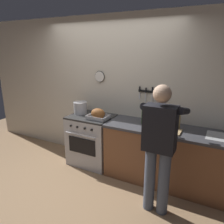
% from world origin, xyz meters
% --- Properties ---
extents(ground_plane, '(8.00, 8.00, 0.00)m').
position_xyz_m(ground_plane, '(0.00, 0.00, 0.00)').
color(ground_plane, '#937251').
extents(wall_back, '(6.00, 0.13, 2.60)m').
position_xyz_m(wall_back, '(0.00, 1.35, 1.30)').
color(wall_back, beige).
rests_on(wall_back, ground).
extents(counter_block, '(2.03, 0.65, 0.90)m').
position_xyz_m(counter_block, '(1.21, 0.99, 0.46)').
color(counter_block, brown).
rests_on(counter_block, ground).
extents(stove, '(0.76, 0.67, 0.90)m').
position_xyz_m(stove, '(-0.22, 0.99, 0.45)').
color(stove, '#BCBCC1').
rests_on(stove, ground).
extents(person_cook, '(0.51, 0.63, 1.66)m').
position_xyz_m(person_cook, '(1.19, 0.32, 0.95)').
color(person_cook, '#4C566B').
rests_on(person_cook, ground).
extents(roasting_pan, '(0.35, 0.26, 0.18)m').
position_xyz_m(roasting_pan, '(-0.02, 0.90, 0.98)').
color(roasting_pan, '#B7B7BC').
rests_on(roasting_pan, stove).
extents(stock_pot, '(0.24, 0.24, 0.22)m').
position_xyz_m(stock_pot, '(-0.47, 1.02, 1.01)').
color(stock_pot, '#B7B7BC').
rests_on(stock_pot, stove).
extents(cutting_board, '(0.36, 0.24, 0.02)m').
position_xyz_m(cutting_board, '(1.16, 0.87, 0.91)').
color(cutting_board, tan).
rests_on(cutting_board, counter_block).
extents(bottle_hot_sauce, '(0.05, 0.05, 0.21)m').
position_xyz_m(bottle_hot_sauce, '(1.14, 1.16, 0.99)').
color(bottle_hot_sauce, red).
rests_on(bottle_hot_sauce, counter_block).
extents(bottle_vinegar, '(0.06, 0.06, 0.27)m').
position_xyz_m(bottle_vinegar, '(1.26, 1.04, 1.01)').
color(bottle_vinegar, '#997F4C').
rests_on(bottle_vinegar, counter_block).
extents(bottle_wine_red, '(0.07, 0.07, 0.31)m').
position_xyz_m(bottle_wine_red, '(0.97, 1.17, 1.03)').
color(bottle_wine_red, '#47141E').
rests_on(bottle_wine_red, counter_block).
extents(bottle_olive_oil, '(0.07, 0.07, 0.31)m').
position_xyz_m(bottle_olive_oil, '(0.73, 1.05, 1.03)').
color(bottle_olive_oil, '#385623').
rests_on(bottle_olive_oil, counter_block).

